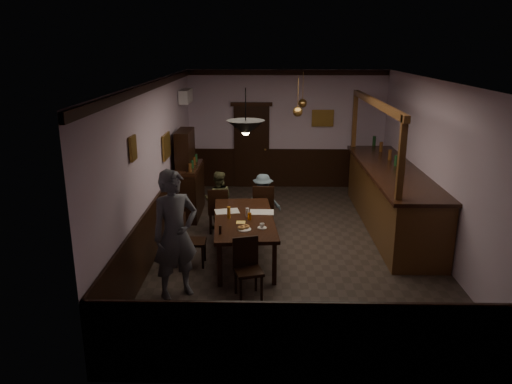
{
  "coord_description": "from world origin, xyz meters",
  "views": [
    {
      "loc": [
        -0.54,
        -8.66,
        3.6
      ],
      "look_at": [
        -0.7,
        -0.43,
        1.15
      ],
      "focal_mm": 35.0,
      "sensor_mm": 36.0,
      "label": 1
    }
  ],
  "objects_px": {
    "person_standing": "(175,235)",
    "pendant_brass_far": "(303,103)",
    "soda_can": "(249,216)",
    "dining_table": "(244,221)",
    "chair_near": "(247,265)",
    "pendant_brass_mid": "(298,112)",
    "pendant_iron": "(246,128)",
    "chair_side": "(190,238)",
    "person_seated_right": "(263,201)",
    "chair_far_left": "(218,209)",
    "chair_far_right": "(264,206)",
    "coffee_cup": "(262,226)",
    "sideboard": "(188,182)",
    "bar_counter": "(391,196)",
    "person_seated_left": "(218,200)"
  },
  "relations": [
    {
      "from": "person_standing",
      "to": "chair_side",
      "type": "bearing_deg",
      "value": 54.22
    },
    {
      "from": "person_seated_right",
      "to": "bar_counter",
      "type": "height_order",
      "value": "bar_counter"
    },
    {
      "from": "person_standing",
      "to": "sideboard",
      "type": "relative_size",
      "value": 1.03
    },
    {
      "from": "chair_near",
      "to": "person_standing",
      "type": "height_order",
      "value": "person_standing"
    },
    {
      "from": "person_standing",
      "to": "person_seated_left",
      "type": "bearing_deg",
      "value": 49.0
    },
    {
      "from": "person_standing",
      "to": "chair_far_right",
      "type": "bearing_deg",
      "value": 30.53
    },
    {
      "from": "person_standing",
      "to": "pendant_brass_mid",
      "type": "xyz_separation_m",
      "value": [
        1.94,
        3.34,
        1.34
      ]
    },
    {
      "from": "chair_far_left",
      "to": "chair_far_right",
      "type": "height_order",
      "value": "chair_far_right"
    },
    {
      "from": "soda_can",
      "to": "bar_counter",
      "type": "xyz_separation_m",
      "value": [
        2.8,
        1.73,
        -0.16
      ]
    },
    {
      "from": "person_seated_left",
      "to": "sideboard",
      "type": "height_order",
      "value": "sideboard"
    },
    {
      "from": "chair_near",
      "to": "pendant_brass_mid",
      "type": "bearing_deg",
      "value": 58.18
    },
    {
      "from": "pendant_brass_far",
      "to": "pendant_brass_mid",
      "type": "bearing_deg",
      "value": -97.73
    },
    {
      "from": "dining_table",
      "to": "sideboard",
      "type": "height_order",
      "value": "sideboard"
    },
    {
      "from": "chair_side",
      "to": "person_standing",
      "type": "xyz_separation_m",
      "value": [
        -0.04,
        -1.06,
        0.47
      ]
    },
    {
      "from": "chair_far_right",
      "to": "pendant_iron",
      "type": "bearing_deg",
      "value": 85.73
    },
    {
      "from": "dining_table",
      "to": "chair_far_left",
      "type": "relative_size",
      "value": 2.5
    },
    {
      "from": "chair_far_left",
      "to": "soda_can",
      "type": "distance_m",
      "value": 1.52
    },
    {
      "from": "person_seated_left",
      "to": "coffee_cup",
      "type": "bearing_deg",
      "value": 114.35
    },
    {
      "from": "chair_far_right",
      "to": "chair_far_left",
      "type": "bearing_deg",
      "value": 7.45
    },
    {
      "from": "dining_table",
      "to": "chair_near",
      "type": "height_order",
      "value": "chair_near"
    },
    {
      "from": "chair_side",
      "to": "coffee_cup",
      "type": "height_order",
      "value": "chair_side"
    },
    {
      "from": "chair_far_left",
      "to": "person_seated_left",
      "type": "distance_m",
      "value": 0.29
    },
    {
      "from": "pendant_iron",
      "to": "pendant_brass_mid",
      "type": "height_order",
      "value": "same"
    },
    {
      "from": "pendant_brass_far",
      "to": "chair_far_left",
      "type": "bearing_deg",
      "value": -128.11
    },
    {
      "from": "chair_side",
      "to": "pendant_brass_mid",
      "type": "xyz_separation_m",
      "value": [
        1.9,
        2.27,
        1.81
      ]
    },
    {
      "from": "chair_near",
      "to": "bar_counter",
      "type": "height_order",
      "value": "bar_counter"
    },
    {
      "from": "pendant_brass_far",
      "to": "person_standing",
      "type": "bearing_deg",
      "value": -113.96
    },
    {
      "from": "person_standing",
      "to": "pendant_brass_far",
      "type": "distance_m",
      "value": 5.43
    },
    {
      "from": "dining_table",
      "to": "person_seated_right",
      "type": "relative_size",
      "value": 2.05
    },
    {
      "from": "chair_near",
      "to": "person_seated_right",
      "type": "xyz_separation_m",
      "value": [
        0.21,
        2.91,
        0.07
      ]
    },
    {
      "from": "coffee_cup",
      "to": "pendant_brass_far",
      "type": "relative_size",
      "value": 0.1
    },
    {
      "from": "chair_near",
      "to": "sideboard",
      "type": "relative_size",
      "value": 0.48
    },
    {
      "from": "bar_counter",
      "to": "pendant_brass_far",
      "type": "height_order",
      "value": "pendant_brass_far"
    },
    {
      "from": "chair_side",
      "to": "person_standing",
      "type": "relative_size",
      "value": 0.46
    },
    {
      "from": "chair_near",
      "to": "bar_counter",
      "type": "bearing_deg",
      "value": 29.89
    },
    {
      "from": "person_standing",
      "to": "pendant_brass_far",
      "type": "height_order",
      "value": "pendant_brass_far"
    },
    {
      "from": "soda_can",
      "to": "sideboard",
      "type": "relative_size",
      "value": 0.06
    },
    {
      "from": "chair_side",
      "to": "bar_counter",
      "type": "xyz_separation_m",
      "value": [
        3.79,
        1.9,
        0.16
      ]
    },
    {
      "from": "pendant_brass_far",
      "to": "sideboard",
      "type": "bearing_deg",
      "value": -155.23
    },
    {
      "from": "chair_far_right",
      "to": "sideboard",
      "type": "relative_size",
      "value": 0.52
    },
    {
      "from": "chair_far_left",
      "to": "coffee_cup",
      "type": "xyz_separation_m",
      "value": [
        0.87,
        -1.75,
        0.3
      ]
    },
    {
      "from": "sideboard",
      "to": "bar_counter",
      "type": "xyz_separation_m",
      "value": [
        4.2,
        -0.69,
        -0.1
      ]
    },
    {
      "from": "chair_far_right",
      "to": "pendant_brass_far",
      "type": "xyz_separation_m",
      "value": [
        0.87,
        2.17,
        1.77
      ]
    },
    {
      "from": "chair_far_right",
      "to": "chair_near",
      "type": "bearing_deg",
      "value": 87.79
    },
    {
      "from": "coffee_cup",
      "to": "person_seated_right",
      "type": "bearing_deg",
      "value": 84.99
    },
    {
      "from": "soda_can",
      "to": "dining_table",
      "type": "bearing_deg",
      "value": 133.4
    },
    {
      "from": "person_seated_right",
      "to": "soda_can",
      "type": "bearing_deg",
      "value": 89.13
    },
    {
      "from": "pendant_iron",
      "to": "pendant_brass_mid",
      "type": "relative_size",
      "value": 0.85
    },
    {
      "from": "coffee_cup",
      "to": "pendant_brass_mid",
      "type": "height_order",
      "value": "pendant_brass_mid"
    },
    {
      "from": "chair_far_left",
      "to": "person_seated_right",
      "type": "distance_m",
      "value": 0.94
    }
  ]
}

